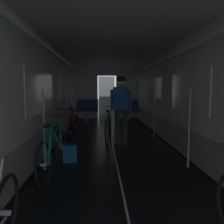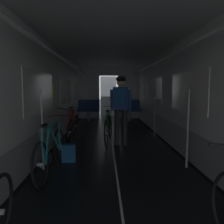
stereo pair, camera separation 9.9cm
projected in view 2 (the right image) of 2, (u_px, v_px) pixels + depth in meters
name	position (u px, v px, depth m)	size (l,w,h in m)	color
train_car_shell	(113.00, 77.00, 5.27)	(3.14, 12.34, 2.57)	black
bench_seat_far_left	(89.00, 108.00, 9.80)	(0.98, 0.51, 0.95)	gray
bench_seat_far_right	(129.00, 108.00, 9.86)	(0.98, 0.51, 0.95)	gray
bicycle_red	(72.00, 127.00, 6.08)	(0.44, 1.69, 0.96)	black
bicycle_teal	(51.00, 151.00, 3.66)	(0.44, 1.69, 0.94)	black
person_cyclist_aisle	(121.00, 103.00, 5.50)	(0.56, 0.44, 1.73)	#2D2D33
bicycle_green_in_aisle	(108.00, 128.00, 5.83)	(0.44, 1.69, 0.94)	black
backpack_on_floor	(69.00, 153.00, 4.34)	(0.26, 0.20, 0.34)	#1E5693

